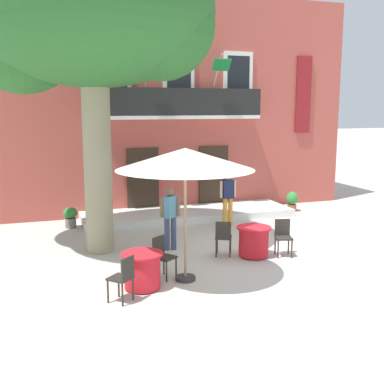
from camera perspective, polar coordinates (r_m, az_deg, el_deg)
The scene contains 15 objects.
ground_plane at distance 12.87m, azimuth 7.12°, elevation -6.67°, with size 120.00×120.00×0.00m, color beige.
building_facade at distance 18.73m, azimuth -3.43°, elevation 10.21°, with size 13.00×5.09×7.50m.
entrance_step_platform at distance 16.24m, azimuth -0.49°, elevation -2.62°, with size 7.02×2.05×0.25m, color silver.
plane_tree at distance 12.48m, azimuth -12.14°, elevation 19.41°, with size 6.10×5.36×7.70m.
cafe_table_near_tree at distance 12.12m, azimuth 7.31°, elevation -5.80°, with size 0.86×0.86×0.76m.
cafe_chair_near_tree_0 at distance 12.03m, azimuth 3.73°, elevation -5.18°, with size 0.53×0.53×0.91m.
cafe_chair_near_tree_1 at distance 12.30m, azimuth 10.72°, elevation -4.99°, with size 0.50×0.50×0.91m.
cafe_table_middle at distance 10.01m, azimuth -5.89°, elevation -9.21°, with size 0.86×0.86×0.76m.
cafe_chair_middle_0 at distance 10.56m, azimuth -3.54°, elevation -7.35°, with size 0.56×0.56×0.91m.
cafe_chair_middle_1 at distance 9.34m, azimuth -8.12°, elevation -9.78°, with size 0.57×0.57×0.91m.
cafe_umbrella at distance 9.96m, azimuth -0.82°, elevation 3.87°, with size 2.90×2.90×2.85m.
ground_planter_left at distance 15.31m, azimuth -14.18°, elevation -2.80°, with size 0.43×0.43×0.64m.
ground_planter_right at distance 17.58m, azimuth 11.76°, elevation -0.98°, with size 0.41×0.41×0.71m.
pedestrian_near_entrance at distance 12.46m, azimuth -2.60°, elevation -2.70°, with size 0.53×0.38×1.66m.
pedestrian_mid_plaza at distance 14.94m, azimuth 4.26°, elevation -0.50°, with size 0.53×0.23×1.69m.
Camera 1 is at (-5.43, -11.07, 3.68)m, focal length 45.09 mm.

